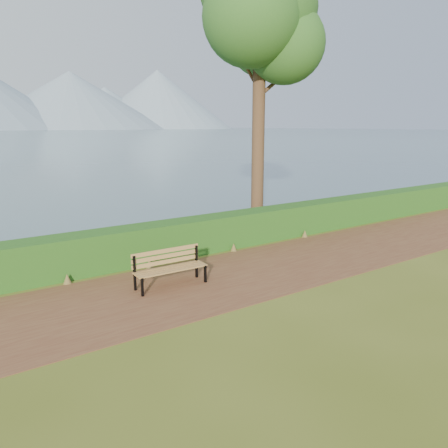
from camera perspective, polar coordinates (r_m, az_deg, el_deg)
ground at (r=10.44m, az=0.71°, el=-7.57°), size 140.00×140.00×0.00m
path at (r=10.67m, az=-0.22°, el=-7.09°), size 40.00×3.40×0.01m
hedge at (r=12.40m, az=-6.22°, el=-1.91°), size 32.00×0.85×1.00m
bench at (r=10.14m, az=-7.20°, el=-5.37°), size 1.71×0.54×0.85m
tree at (r=16.35m, az=4.79°, el=25.43°), size 4.68×4.21×9.71m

